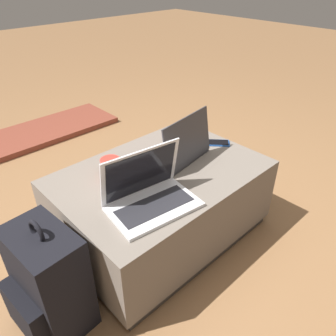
{
  "coord_description": "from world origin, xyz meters",
  "views": [
    {
      "loc": [
        -0.91,
        -1.01,
        1.3
      ],
      "look_at": [
        -0.04,
        -0.09,
        0.49
      ],
      "focal_mm": 35.0,
      "sensor_mm": 36.0,
      "label": 1
    }
  ],
  "objects_px": {
    "backpack": "(48,283)",
    "coffee_mug": "(112,167)",
    "cell_phone": "(217,143)",
    "laptop_far": "(177,150)",
    "laptop_near": "(149,194)"
  },
  "relations": [
    {
      "from": "backpack",
      "to": "coffee_mug",
      "type": "distance_m",
      "value": 0.57
    },
    {
      "from": "cell_phone",
      "to": "backpack",
      "type": "relative_size",
      "value": 0.28
    },
    {
      "from": "cell_phone",
      "to": "laptop_near",
      "type": "bearing_deg",
      "value": 150.8
    },
    {
      "from": "laptop_near",
      "to": "backpack",
      "type": "relative_size",
      "value": 0.75
    },
    {
      "from": "coffee_mug",
      "to": "backpack",
      "type": "bearing_deg",
      "value": -155.89
    },
    {
      "from": "laptop_far",
      "to": "cell_phone",
      "type": "distance_m",
      "value": 0.3
    },
    {
      "from": "coffee_mug",
      "to": "laptop_far",
      "type": "bearing_deg",
      "value": -18.06
    },
    {
      "from": "backpack",
      "to": "coffee_mug",
      "type": "xyz_separation_m",
      "value": [
        0.48,
        0.22,
        0.23
      ]
    },
    {
      "from": "laptop_far",
      "to": "laptop_near",
      "type": "bearing_deg",
      "value": 19.65
    },
    {
      "from": "laptop_far",
      "to": "backpack",
      "type": "bearing_deg",
      "value": -1.16
    },
    {
      "from": "laptop_near",
      "to": "laptop_far",
      "type": "distance_m",
      "value": 0.39
    },
    {
      "from": "coffee_mug",
      "to": "laptop_near",
      "type": "bearing_deg",
      "value": -92.84
    },
    {
      "from": "laptop_near",
      "to": "cell_phone",
      "type": "height_order",
      "value": "laptop_near"
    },
    {
      "from": "laptop_near",
      "to": "cell_phone",
      "type": "distance_m",
      "value": 0.66
    },
    {
      "from": "cell_phone",
      "to": "coffee_mug",
      "type": "height_order",
      "value": "coffee_mug"
    }
  ]
}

